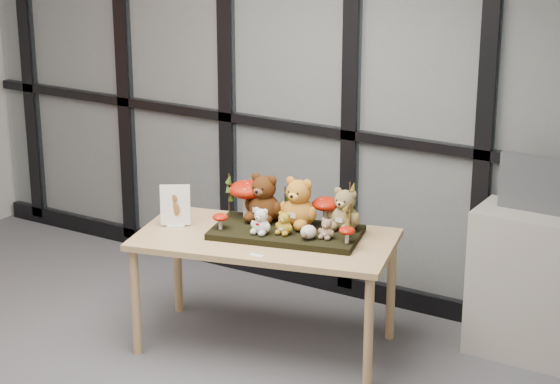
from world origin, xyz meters
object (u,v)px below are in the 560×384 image
Objects in this scene: plush_cream_hedgehog at (308,231)px; mushroom_front_left at (220,221)px; monitor at (539,184)px; bear_brown_medium at (264,195)px; bear_tan_back at (345,207)px; mushroom_front_right at (347,234)px; display_table at (265,248)px; bear_small_yellow at (284,222)px; bear_pooh_yellow at (299,200)px; mushroom_back_left at (247,197)px; cabinet at (530,285)px; bear_white_bow at (261,219)px; sign_holder at (175,208)px; mushroom_back_right at (326,210)px; diorama_tray at (286,232)px; bear_beige_small at (327,227)px.

mushroom_front_left reaches higher than plush_cream_hedgehog.
mushroom_front_left is 1.73m from monitor.
plush_cream_hedgehog is (0.36, -0.12, -0.11)m from bear_brown_medium.
mushroom_front_right is (0.11, -0.18, -0.08)m from bear_tan_back.
bear_small_yellow reaches higher than display_table.
bear_pooh_yellow reaches higher than mushroom_back_left.
bear_small_yellow is at bearing -45.34° from bear_brown_medium.
plush_cream_hedgehog is at bearing -146.74° from monitor.
monitor reaches higher than cabinet.
bear_white_bow is at bearing 179.47° from plush_cream_hedgehog.
bear_brown_medium is 1.25× the size of sign_holder.
bear_brown_medium is 0.58m from mushroom_front_right.
bear_brown_medium reaches higher than bear_small_yellow.
bear_brown_medium reaches higher than mushroom_back_right.
bear_small_yellow reaches higher than diorama_tray.
bear_brown_medium is 1.30× the size of mushroom_back_left.
mushroom_front_left is 0.22× the size of monitor.
sign_holder is at bearing -176.76° from diorama_tray.
monitor is (1.18, 0.68, 0.22)m from bear_small_yellow.
monitor reaches higher than mushroom_back_right.
bear_brown_medium reaches higher than mushroom_front_left.
bear_brown_medium is at bearing -158.94° from cabinet.
mushroom_front_right is (0.47, 0.07, 0.15)m from display_table.
cabinet is at bearing 21.61° from mushroom_back_right.
bear_beige_small reaches higher than mushroom_front_left.
plush_cream_hedgehog reaches higher than diorama_tray.
bear_pooh_yellow reaches higher than plush_cream_hedgehog.
bear_small_yellow is at bearing -149.90° from bear_tan_back.
bear_brown_medium is 0.29m from mushroom_front_left.
cabinet is at bearing 10.00° from bear_tan_back.
display_table is 15.82× the size of mushroom_front_left.
display_table is at bearing -70.70° from bear_brown_medium.
monitor reaches higher than mushroom_back_left.
cabinet is at bearing 18.12° from bear_beige_small.
plush_cream_hedgehog reaches higher than display_table.
bear_beige_small is 1.28× the size of mushroom_front_left.
bear_pooh_yellow is 0.25m from bear_white_bow.
bear_small_yellow is (0.21, -0.13, -0.08)m from bear_brown_medium.
bear_small_yellow is at bearing -21.05° from sign_holder.
sign_holder is (-0.88, -0.37, -0.06)m from bear_tan_back.
cabinet is at bearing 27.03° from mushroom_front_left.
mushroom_front_right is (0.36, 0.05, -0.02)m from bear_small_yellow.
bear_beige_small is at bearing -147.63° from cabinet.
bear_tan_back is 0.19m from bear_beige_small.
mushroom_front_right is 0.23× the size of monitor.
bear_pooh_yellow reaches higher than bear_tan_back.
diorama_tray is 8.33× the size of mushroom_front_left.
bear_tan_back is 1.10m from cabinet.
display_table is 5.04× the size of bear_pooh_yellow.
mushroom_front_left is at bearing -169.72° from display_table.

